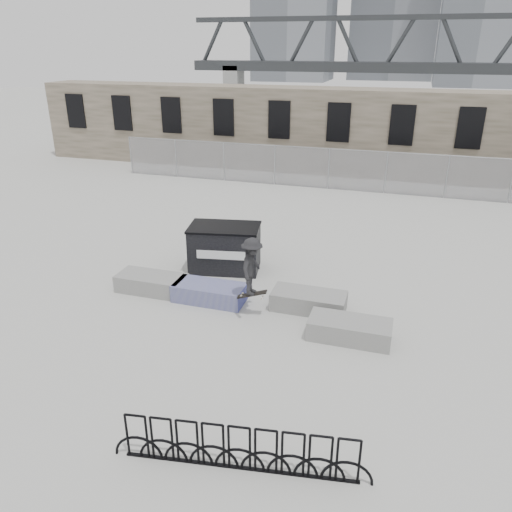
% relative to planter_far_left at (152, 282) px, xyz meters
% --- Properties ---
extents(ground, '(120.00, 120.00, 0.00)m').
position_rel_planter_far_left_xyz_m(ground, '(3.04, 0.15, -0.27)').
color(ground, '#AAAAA5').
rests_on(ground, ground).
extents(stone_wall, '(36.00, 2.58, 4.50)m').
position_rel_planter_far_left_xyz_m(stone_wall, '(3.04, 16.39, 1.98)').
color(stone_wall, '#655A4A').
rests_on(stone_wall, ground).
extents(chainlink_fence, '(22.06, 0.06, 2.02)m').
position_rel_planter_far_left_xyz_m(chainlink_fence, '(3.04, 12.65, 0.76)').
color(chainlink_fence, gray).
rests_on(chainlink_fence, ground).
extents(planter_far_left, '(2.00, 0.90, 0.50)m').
position_rel_planter_far_left_xyz_m(planter_far_left, '(0.00, 0.00, 0.00)').
color(planter_far_left, gray).
rests_on(planter_far_left, ground).
extents(planter_center_left, '(2.00, 0.90, 0.50)m').
position_rel_planter_far_left_xyz_m(planter_center_left, '(1.85, -0.06, 0.00)').
color(planter_center_left, navy).
rests_on(planter_center_left, ground).
extents(planter_center_right, '(2.00, 0.90, 0.50)m').
position_rel_planter_far_left_xyz_m(planter_center_right, '(4.62, 0.27, 0.00)').
color(planter_center_right, gray).
rests_on(planter_center_right, ground).
extents(planter_offset, '(2.00, 0.90, 0.50)m').
position_rel_planter_far_left_xyz_m(planter_offset, '(5.87, -0.88, 0.00)').
color(planter_offset, gray).
rests_on(planter_offset, ground).
extents(dumpster, '(2.41, 1.72, 1.45)m').
position_rel_planter_far_left_xyz_m(dumpster, '(1.51, 2.10, 0.46)').
color(dumpster, black).
rests_on(dumpster, ground).
extents(bike_rack, '(4.45, 0.70, 0.90)m').
position_rel_planter_far_left_xyz_m(bike_rack, '(4.62, -5.55, 0.17)').
color(bike_rack, black).
rests_on(bike_rack, ground).
extents(truss_bridge, '(70.00, 3.00, 9.80)m').
position_rel_planter_far_left_xyz_m(truss_bridge, '(13.04, 55.15, 3.86)').
color(truss_bridge, '#2D3033').
rests_on(truss_bridge, ground).
extents(skateboarder, '(0.80, 1.00, 1.69)m').
position_rel_planter_far_left_xyz_m(skateboarder, '(3.25, -0.52, 1.16)').
color(skateboarder, black).
rests_on(skateboarder, ground).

